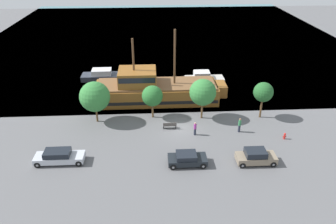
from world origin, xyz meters
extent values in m
plane|color=#5B5B5E|center=(0.00, 0.00, 0.00)|extent=(160.00, 160.00, 0.00)
plane|color=teal|center=(0.00, 44.00, 0.00)|extent=(80.00, 80.00, 0.00)
cube|color=brown|center=(-2.63, 7.97, 1.17)|extent=(16.99, 5.27, 2.33)
cube|color=black|center=(-2.63, 7.97, 0.82)|extent=(16.65, 5.35, 0.45)
cube|color=brown|center=(6.47, 7.97, 1.51)|extent=(1.40, 2.90, 1.63)
cube|color=brown|center=(-2.63, 7.97, 2.46)|extent=(16.31, 4.85, 0.25)
cube|color=brown|center=(-5.18, 7.97, 3.60)|extent=(5.10, 4.22, 2.03)
cube|color=black|center=(-5.18, 7.97, 3.90)|extent=(4.84, 4.28, 0.73)
cylinder|color=#4C331E|center=(-0.08, 7.97, 6.31)|extent=(0.28, 0.28, 7.46)
cylinder|color=#4C331E|center=(-5.61, 7.97, 5.75)|extent=(0.28, 0.28, 6.34)
cube|color=#2D333D|center=(-10.68, 16.31, 0.43)|extent=(7.67, 2.55, 0.87)
cube|color=silver|center=(-11.25, 16.31, 1.30)|extent=(3.07, 1.99, 0.85)
cube|color=black|center=(-10.33, 16.31, 1.30)|extent=(0.12, 1.79, 0.68)
cube|color=#B7B2A8|center=(5.14, 13.91, 0.44)|extent=(6.11, 2.45, 0.89)
cube|color=silver|center=(4.68, 13.91, 1.40)|extent=(2.44, 1.91, 1.02)
cube|color=black|center=(5.41, 13.91, 1.40)|extent=(0.12, 1.71, 0.81)
cube|color=#7F705B|center=(7.11, -7.35, 0.58)|extent=(4.00, 1.72, 0.68)
cube|color=black|center=(6.99, -7.35, 1.23)|extent=(2.08, 1.55, 0.62)
cylinder|color=black|center=(8.67, -8.12, 0.31)|extent=(0.63, 0.22, 0.63)
cylinder|color=gray|center=(8.67, -8.12, 0.31)|extent=(0.24, 0.25, 0.24)
cylinder|color=black|center=(8.67, -6.58, 0.31)|extent=(0.63, 0.22, 0.63)
cylinder|color=gray|center=(8.67, -6.58, 0.31)|extent=(0.24, 0.25, 0.24)
cylinder|color=black|center=(5.55, -8.12, 0.31)|extent=(0.63, 0.22, 0.63)
cylinder|color=gray|center=(5.55, -8.12, 0.31)|extent=(0.24, 0.25, 0.24)
cylinder|color=black|center=(5.55, -6.58, 0.31)|extent=(0.63, 0.22, 0.63)
cylinder|color=gray|center=(5.55, -6.58, 0.31)|extent=(0.24, 0.25, 0.24)
cube|color=#B7BCC6|center=(-12.85, -6.13, 0.55)|extent=(4.98, 1.73, 0.62)
cube|color=black|center=(-13.00, -6.13, 1.14)|extent=(2.59, 1.56, 0.56)
cylinder|color=black|center=(-10.81, -6.90, 0.32)|extent=(0.64, 0.22, 0.64)
cylinder|color=gray|center=(-10.81, -6.90, 0.32)|extent=(0.24, 0.25, 0.24)
cylinder|color=black|center=(-10.81, -5.35, 0.32)|extent=(0.64, 0.22, 0.64)
cylinder|color=gray|center=(-10.81, -5.35, 0.32)|extent=(0.24, 0.25, 0.24)
cylinder|color=black|center=(-14.89, -6.90, 0.32)|extent=(0.64, 0.22, 0.64)
cylinder|color=gray|center=(-14.89, -6.90, 0.32)|extent=(0.24, 0.25, 0.24)
cylinder|color=black|center=(-14.89, -5.35, 0.32)|extent=(0.64, 0.22, 0.64)
cylinder|color=gray|center=(-14.89, -5.35, 0.32)|extent=(0.24, 0.25, 0.24)
cube|color=black|center=(0.12, -7.19, 0.54)|extent=(3.91, 1.81, 0.59)
cube|color=black|center=(0.00, -7.19, 1.07)|extent=(2.03, 1.63, 0.47)
cylinder|color=black|center=(1.61, -8.00, 0.33)|extent=(0.66, 0.22, 0.66)
cylinder|color=gray|center=(1.61, -8.00, 0.33)|extent=(0.25, 0.25, 0.25)
cylinder|color=black|center=(1.61, -6.38, 0.33)|extent=(0.66, 0.22, 0.66)
cylinder|color=gray|center=(1.61, -6.38, 0.33)|extent=(0.25, 0.25, 0.25)
cylinder|color=black|center=(-1.37, -8.00, 0.33)|extent=(0.66, 0.22, 0.66)
cylinder|color=gray|center=(-1.37, -8.00, 0.33)|extent=(0.25, 0.25, 0.25)
cylinder|color=black|center=(-1.37, -6.38, 0.33)|extent=(0.66, 0.22, 0.66)
cylinder|color=gray|center=(-1.37, -6.38, 0.33)|extent=(0.25, 0.25, 0.25)
cylinder|color=red|center=(11.74, -3.07, 0.28)|extent=(0.22, 0.22, 0.56)
sphere|color=red|center=(11.74, -3.07, 0.64)|extent=(0.25, 0.25, 0.25)
cylinder|color=red|center=(11.58, -3.07, 0.31)|extent=(0.10, 0.09, 0.09)
cylinder|color=red|center=(11.90, -3.07, 0.31)|extent=(0.10, 0.09, 0.09)
cube|color=#4C4742|center=(-1.22, 0.05, 0.42)|extent=(1.60, 0.45, 0.05)
cube|color=#4C4742|center=(-1.22, -0.15, 0.65)|extent=(1.60, 0.06, 0.40)
cube|color=#2D2D2D|center=(-1.96, 0.05, 0.20)|extent=(0.12, 0.36, 0.40)
cube|color=#2D2D2D|center=(-0.48, 0.05, 0.20)|extent=(0.12, 0.36, 0.40)
cylinder|color=#232838|center=(1.63, -1.59, 0.40)|extent=(0.27, 0.27, 0.81)
cylinder|color=#99338C|center=(1.63, -1.59, 1.12)|extent=(0.32, 0.32, 0.62)
sphere|color=tan|center=(1.63, -1.59, 1.54)|extent=(0.22, 0.22, 0.22)
cylinder|color=#232838|center=(6.94, -1.22, 0.44)|extent=(0.27, 0.27, 0.89)
cylinder|color=#337F4C|center=(6.94, -1.22, 1.23)|extent=(0.32, 0.32, 0.68)
sphere|color=#8C664C|center=(6.94, -1.22, 1.69)|extent=(0.24, 0.24, 0.24)
cylinder|color=brown|center=(-10.18, 2.30, 0.92)|extent=(0.24, 0.24, 1.84)
sphere|color=#337A38|center=(-10.18, 2.30, 3.41)|extent=(3.71, 3.71, 3.71)
cylinder|color=brown|center=(-3.21, 3.00, 0.94)|extent=(0.24, 0.24, 1.88)
sphere|color=#286B2D|center=(-3.21, 3.00, 3.00)|extent=(2.63, 2.63, 2.63)
cylinder|color=brown|center=(3.01, 2.44, 1.09)|extent=(0.24, 0.24, 2.17)
sphere|color=#337A38|center=(3.01, 2.44, 3.58)|extent=(3.32, 3.32, 3.32)
cylinder|color=brown|center=(10.53, 2.22, 1.24)|extent=(0.24, 0.24, 2.48)
sphere|color=#235B28|center=(10.53, 2.22, 3.53)|extent=(2.45, 2.45, 2.45)
camera|label=1|loc=(-3.37, -34.00, 20.24)|focal=35.00mm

